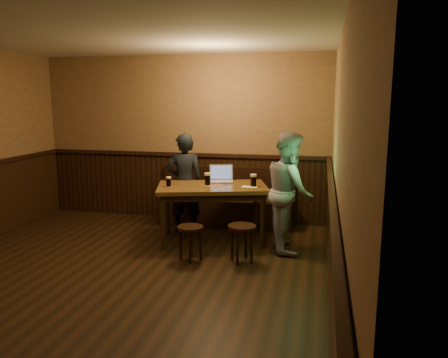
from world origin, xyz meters
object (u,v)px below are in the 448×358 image
Objects in this scene: pint_left at (169,182)px; pint_mid at (208,179)px; stool_right at (242,233)px; laptop at (222,177)px; person_suit at (185,183)px; person_grey at (290,191)px; bench at (226,206)px; pub_table at (212,193)px; stool_left at (190,233)px; pint_right at (253,180)px.

pint_left is 0.56m from pint_mid.
laptop is at bearing 115.69° from stool_right.
pint_left is 0.60m from person_suit.
pint_left is at bearing -156.08° from pint_mid.
person_suit is 1.73m from person_grey.
pub_table is at bearing -90.00° from bench.
person_suit reaches higher than bench.
pub_table is at bearing 84.74° from stool_left.
pub_table is 9.84× the size of pint_right.
bench is 12.20× the size of pint_mid.
laptop is at bearing 161.52° from person_suit.
pint_mid is 0.42× the size of laptop.
pint_mid is 0.11× the size of person_grey.
stool_right is (0.58, -1.65, 0.08)m from bench.
pint_left is at bearing -166.25° from pint_right.
person_grey is (0.55, 0.63, 0.44)m from stool_right.
stool_left is at bearing -92.55° from bench.
laptop is (0.14, 0.31, -0.03)m from pint_mid.
pint_left is at bearing 71.58° from person_suit.
stool_right is 0.29× the size of person_grey.
pint_mid is (-0.07, -0.90, 0.61)m from bench.
pint_right is at bearing -43.18° from laptop.
laptop reaches higher than pint_mid.
pint_left is (-0.50, 0.62, 0.54)m from stool_left.
pub_table is 0.92m from stool_left.
stool_left is 1.48m from person_grey.
pub_table reaches higher than stool_right.
person_suit is at bearing 142.06° from pint_mid.
pint_right reaches higher than bench.
pint_mid is at bearing 128.49° from person_suit.
pint_right is (1.18, 0.29, 0.02)m from pint_left.
pub_table is at bearing -173.58° from pint_right.
bench is 1.26× the size of pub_table.
person_suit is at bearing 85.16° from pint_left.
pint_right is at bearing 53.47° from stool_left.
pint_left is at bearing -158.37° from laptop.
pint_left is at bearing 129.17° from stool_left.
person_grey reaches higher than pint_mid.
pint_right is (0.66, 0.06, -0.00)m from pint_mid.
person_grey reaches higher than stool_left.
pub_table is 1.13m from person_grey.
laptop is (0.15, 1.16, 0.53)m from stool_left.
stool_right is at bearing -91.17° from pint_right.
stool_left is 2.54× the size of pint_mid.
stool_right reaches higher than stool_left.
pint_right is (0.59, -0.83, 0.61)m from bench.
pint_left is (-0.58, -0.22, 0.18)m from pub_table.
person_suit is 0.95× the size of person_grey.
stool_left is at bearing -115.09° from laptop.
pint_mid is (-0.65, 0.75, 0.54)m from stool_right.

